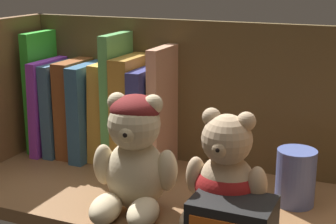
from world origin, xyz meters
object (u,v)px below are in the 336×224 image
at_px(pillar_candle, 296,177).
at_px(small_product_box, 232,219).
at_px(book_1, 54,104).
at_px(book_3, 78,107).
at_px(book_2, 65,107).
at_px(teddy_bear_larger, 134,157).
at_px(book_7, 135,109).
at_px(book_0, 44,91).
at_px(book_6, 120,98).
at_px(teddy_bear_smaller, 225,180).
at_px(book_4, 93,110).
at_px(book_8, 152,116).
at_px(book_9, 165,108).
at_px(book_5, 108,110).

bearing_deg(pillar_candle, small_product_box, -111.38).
height_order(book_1, book_3, same).
xyz_separation_m(book_2, teddy_bear_larger, (0.23, -0.17, -0.00)).
xyz_separation_m(book_1, book_7, (0.17, 0.00, 0.01)).
height_order(book_0, book_3, book_0).
height_order(book_6, teddy_bear_smaller, book_6).
bearing_deg(book_7, book_4, 180.00).
relative_size(book_7, book_8, 1.09).
bearing_deg(book_7, teddy_bear_smaller, -36.47).
height_order(book_4, pillar_candle, book_4).
distance_m(book_1, pillar_candle, 0.45).
xyz_separation_m(book_8, small_product_box, (0.20, -0.19, -0.06)).
bearing_deg(book_9, small_product_box, -47.60).
relative_size(teddy_bear_smaller, small_product_box, 1.51).
distance_m(book_0, book_2, 0.05).
distance_m(book_2, book_3, 0.03).
distance_m(book_3, book_8, 0.15).
bearing_deg(small_product_box, teddy_bear_smaller, 120.21).
relative_size(book_5, book_8, 1.00).
distance_m(book_6, small_product_box, 0.33).
bearing_deg(book_2, book_8, 0.00).
xyz_separation_m(book_4, small_product_box, (0.32, -0.19, -0.06)).
relative_size(book_4, small_product_box, 1.66).
bearing_deg(pillar_candle, teddy_bear_larger, -150.88).
relative_size(book_0, book_5, 1.27).
xyz_separation_m(book_7, small_product_box, (0.23, -0.19, -0.07)).
bearing_deg(book_0, book_1, 0.00).
xyz_separation_m(book_4, book_8, (0.11, 0.00, 0.00)).
bearing_deg(book_7, teddy_bear_larger, -63.32).
height_order(teddy_bear_larger, pillar_candle, teddy_bear_larger).
relative_size(book_6, book_8, 1.30).
xyz_separation_m(book_1, book_9, (0.22, 0.00, 0.02)).
xyz_separation_m(book_6, pillar_candle, (0.31, -0.06, -0.07)).
relative_size(book_2, book_6, 0.74).
relative_size(book_5, book_7, 0.92).
distance_m(book_5, pillar_candle, 0.35).
bearing_deg(book_8, book_3, 180.00).
distance_m(book_9, pillar_candle, 0.24).
height_order(book_3, small_product_box, book_3).
distance_m(teddy_bear_larger, teddy_bear_smaller, 0.13).
xyz_separation_m(book_6, small_product_box, (0.26, -0.19, -0.08)).
bearing_deg(book_8, teddy_bear_larger, -72.23).
relative_size(book_5, book_9, 0.83).
relative_size(book_2, small_product_box, 1.63).
relative_size(book_8, teddy_bear_larger, 1.03).
distance_m(book_8, small_product_box, 0.28).
distance_m(book_4, teddy_bear_larger, 0.24).
xyz_separation_m(teddy_bear_larger, pillar_candle, (0.20, 0.11, -0.04)).
height_order(book_3, teddy_bear_smaller, book_3).
bearing_deg(teddy_bear_smaller, book_6, 146.93).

